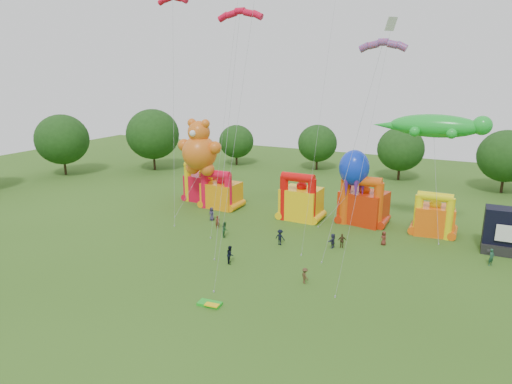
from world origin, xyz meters
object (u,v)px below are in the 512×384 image
at_px(gecko_kite, 435,156).
at_px(spectator_0, 212,214).
at_px(bouncy_castle_2, 301,201).
at_px(bouncy_castle_0, 203,185).
at_px(teddy_bear_kite, 197,157).
at_px(octopus_kite, 346,187).
at_px(spectator_4, 342,241).

distance_m(gecko_kite, spectator_0, 28.63).
bearing_deg(gecko_kite, bouncy_castle_2, -176.51).
relative_size(bouncy_castle_0, teddy_bear_kite, 0.48).
xyz_separation_m(gecko_kite, octopus_kite, (-10.09, -0.74, -4.59)).
xyz_separation_m(octopus_kite, spectator_0, (-16.30, -6.04, -4.17)).
bearing_deg(bouncy_castle_2, spectator_0, -150.68).
bearing_deg(bouncy_castle_0, bouncy_castle_2, -6.49).
distance_m(gecko_kite, spectator_4, 14.80).
xyz_separation_m(gecko_kite, spectator_0, (-26.39, -6.78, -8.76)).
height_order(gecko_kite, spectator_4, gecko_kite).
distance_m(spectator_0, spectator_4, 18.33).
bearing_deg(bouncy_castle_0, spectator_0, -50.77).
bearing_deg(octopus_kite, gecko_kite, 4.18).
height_order(bouncy_castle_0, spectator_4, bouncy_castle_0).
bearing_deg(octopus_kite, bouncy_castle_2, -177.67).
height_order(bouncy_castle_2, octopus_kite, octopus_kite).
height_order(teddy_bear_kite, spectator_0, teddy_bear_kite).
bearing_deg(bouncy_castle_2, gecko_kite, 3.49).
distance_m(gecko_kite, octopus_kite, 11.11).
xyz_separation_m(bouncy_castle_0, spectator_0, (6.28, -7.69, -1.46)).
relative_size(spectator_0, spectator_4, 1.08).
distance_m(bouncy_castle_2, octopus_kite, 6.52).
height_order(bouncy_castle_2, spectator_0, bouncy_castle_2).
bearing_deg(gecko_kite, octopus_kite, -175.82).
bearing_deg(spectator_0, bouncy_castle_0, 144.53).
relative_size(teddy_bear_kite, octopus_kite, 1.32).
relative_size(bouncy_castle_0, bouncy_castle_2, 0.95).
distance_m(teddy_bear_kite, spectator_0, 8.70).
height_order(bouncy_castle_0, spectator_0, bouncy_castle_0).
distance_m(bouncy_castle_2, spectator_0, 11.95).
relative_size(bouncy_castle_2, gecko_kite, 0.45).
height_order(bouncy_castle_2, spectator_4, bouncy_castle_2).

